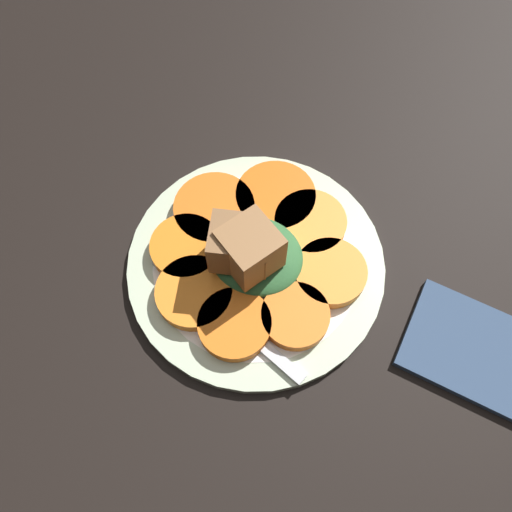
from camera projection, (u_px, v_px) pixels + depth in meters
table_slab at (256, 269)px, 50.41cm from camera, size 120.00×120.00×2.00cm
plate at (256, 263)px, 49.04cm from camera, size 25.14×25.14×1.05cm
carrot_slice_0 at (214, 209)px, 50.30cm from camera, size 8.18×8.18×1.30cm
carrot_slice_1 at (186, 247)px, 48.42cm from camera, size 6.89×6.89×1.30cm
carrot_slice_2 at (194, 293)px, 46.36cm from camera, size 7.17×7.17×1.30cm
carrot_slice_3 at (235, 324)px, 45.03cm from camera, size 6.72×6.72×1.30cm
carrot_slice_4 at (295, 316)px, 45.37cm from camera, size 6.28×6.28×1.30cm
carrot_slice_5 at (330, 273)px, 47.25cm from camera, size 6.88×6.88×1.30cm
carrot_slice_6 at (310, 223)px, 49.60cm from camera, size 7.19×7.19×1.30cm
carrot_slice_7 at (275, 197)px, 50.93cm from camera, size 8.16×8.16×1.30cm
center_pile at (249, 251)px, 45.66cm from camera, size 9.22×8.41×6.91cm
fork at (224, 312)px, 46.01cm from camera, size 17.77×6.25×0.40cm
napkin at (490, 357)px, 45.08cm from camera, size 15.25×9.15×0.80cm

